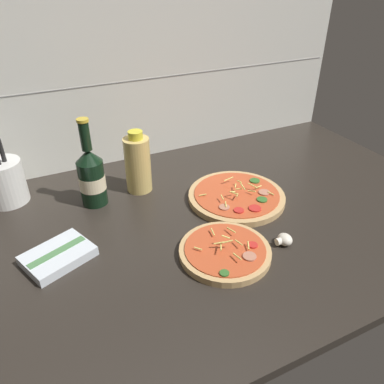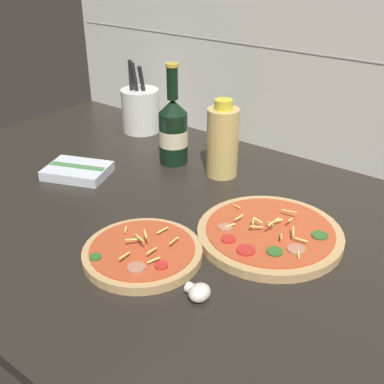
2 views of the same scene
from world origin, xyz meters
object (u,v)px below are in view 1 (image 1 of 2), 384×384
at_px(beer_bottle, 91,176).
at_px(oil_bottle, 138,164).
at_px(dish_towel, 58,256).
at_px(pizza_far, 237,196).
at_px(utensil_crock, 4,181).
at_px(pizza_near, 225,251).
at_px(mushroom_left, 284,240).

distance_m(beer_bottle, oil_bottle, 0.14).
bearing_deg(dish_towel, beer_bottle, 56.57).
bearing_deg(pizza_far, utensil_crock, 154.86).
relative_size(pizza_near, mushroom_left, 5.20).
xyz_separation_m(oil_bottle, mushroom_left, (0.24, -0.41, -0.07)).
xyz_separation_m(pizza_near, oil_bottle, (-0.08, 0.38, 0.08)).
bearing_deg(mushroom_left, utensil_crock, 139.65).
xyz_separation_m(pizza_far, utensil_crock, (-0.61, 0.29, 0.06)).
xyz_separation_m(mushroom_left, utensil_crock, (-0.61, 0.52, 0.05)).
distance_m(oil_bottle, dish_towel, 0.37).
relative_size(pizza_far, utensil_crock, 1.33).
distance_m(beer_bottle, utensil_crock, 0.26).
height_order(oil_bottle, mushroom_left, oil_bottle).
bearing_deg(mushroom_left, pizza_far, 89.31).
height_order(pizza_far, dish_towel, pizza_far).
bearing_deg(pizza_far, pizza_near, -127.95).
bearing_deg(beer_bottle, oil_bottle, 6.10).
relative_size(oil_bottle, utensil_crock, 0.90).
xyz_separation_m(pizza_near, beer_bottle, (-0.23, 0.37, 0.08)).
distance_m(beer_bottle, mushroom_left, 0.56).
bearing_deg(beer_bottle, dish_towel, -123.43).
bearing_deg(pizza_near, dish_towel, 156.72).
relative_size(pizza_near, utensil_crock, 1.04).
bearing_deg(mushroom_left, dish_towel, 160.11).
distance_m(pizza_far, beer_bottle, 0.43).
xyz_separation_m(pizza_near, dish_towel, (-0.37, 0.16, 0.00)).
xyz_separation_m(pizza_far, dish_towel, (-0.52, -0.04, 0.00)).
bearing_deg(utensil_crock, pizza_far, -25.14).
bearing_deg(pizza_near, beer_bottle, 121.80).
distance_m(mushroom_left, dish_towel, 0.55).
relative_size(oil_bottle, dish_towel, 1.06).
distance_m(pizza_near, utensil_crock, 0.67).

